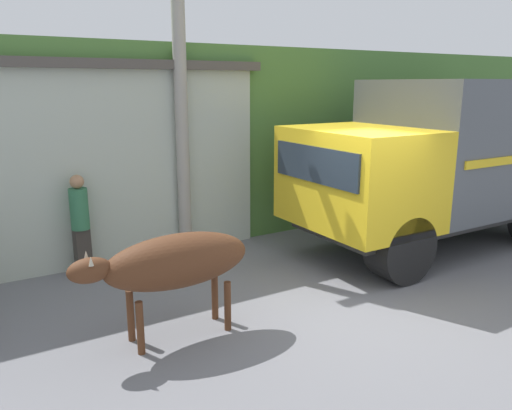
% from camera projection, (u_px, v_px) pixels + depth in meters
% --- Properties ---
extents(ground_plane, '(60.00, 60.00, 0.00)m').
position_uv_depth(ground_plane, '(358.00, 299.00, 7.45)').
color(ground_plane, slate).
extents(hillside_embankment, '(32.00, 6.08, 3.85)m').
position_uv_depth(hillside_embankment, '(183.00, 133.00, 12.45)').
color(hillside_embankment, '#4C7A38').
rests_on(hillside_embankment, ground_plane).
extents(building_backdrop, '(6.33, 2.70, 3.53)m').
position_uv_depth(building_backdrop, '(81.00, 157.00, 9.43)').
color(building_backdrop, '#B2BCAD').
rests_on(building_backdrop, ground_plane).
extents(cargo_truck, '(6.19, 2.49, 3.21)m').
position_uv_depth(cargo_truck, '(452.00, 156.00, 9.65)').
color(cargo_truck, '#2D2D2D').
rests_on(cargo_truck, ground_plane).
extents(brown_cow, '(2.26, 0.68, 1.34)m').
position_uv_depth(brown_cow, '(174.00, 262.00, 6.14)').
color(brown_cow, '#512D19').
rests_on(brown_cow, ground_plane).
extents(pedestrian_on_hill, '(0.35, 0.35, 1.70)m').
position_uv_depth(pedestrian_on_hill, '(80.00, 219.00, 8.23)').
color(pedestrian_on_hill, '#38332D').
rests_on(pedestrian_on_hill, ground_plane).
extents(utility_pole, '(0.90, 0.24, 5.43)m').
position_uv_depth(utility_pole, '(181.00, 101.00, 8.84)').
color(utility_pole, '#9E998E').
rests_on(utility_pole, ground_plane).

